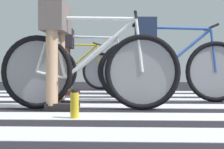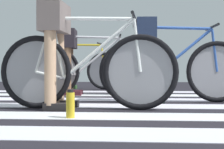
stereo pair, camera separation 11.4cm
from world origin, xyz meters
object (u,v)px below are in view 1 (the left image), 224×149
object	(u,v)px
bicycle_2_of_4	(172,69)
cyclist_4_of_4	(60,55)
water_bottle	(75,105)
cyclist_1_of_4	(56,41)
bicycle_4_of_4	(75,70)
bicycle_1_of_4	(88,69)
cyclist_3_of_4	(66,53)
cyclist_2_of_4	(146,49)
bicycle_3_of_4	(87,69)

from	to	relation	value
bicycle_2_of_4	cyclist_4_of_4	distance (m)	3.21
bicycle_2_of_4	water_bottle	distance (m)	1.69
cyclist_1_of_4	bicycle_4_of_4	distance (m)	3.34
bicycle_1_of_4	cyclist_3_of_4	distance (m)	1.87
cyclist_1_of_4	bicycle_4_of_4	size ratio (longest dim) A/B	0.59
bicycle_1_of_4	cyclist_1_of_4	xyz separation A→B (m)	(-0.31, 0.02, 0.27)
bicycle_4_of_4	water_bottle	xyz separation A→B (m)	(0.60, -3.93, -0.28)
cyclist_1_of_4	bicycle_2_of_4	size ratio (longest dim) A/B	0.59
bicycle_2_of_4	cyclist_2_of_4	distance (m)	0.39
bicycle_2_of_4	cyclist_1_of_4	bearing A→B (deg)	-150.76
cyclist_1_of_4	cyclist_4_of_4	xyz separation A→B (m)	(-0.63, 3.36, 0.01)
cyclist_1_of_4	cyclist_2_of_4	distance (m)	1.17
bicycle_2_of_4	cyclist_3_of_4	xyz separation A→B (m)	(-1.43, 1.00, 0.25)
cyclist_2_of_4	bicycle_4_of_4	distance (m)	2.86
cyclist_2_of_4	bicycle_3_of_4	size ratio (longest dim) A/B	0.56
cyclist_3_of_4	cyclist_4_of_4	bearing A→B (deg)	100.19
cyclist_2_of_4	cyclist_3_of_4	bearing A→B (deg)	135.07
water_bottle	bicycle_4_of_4	bearing A→B (deg)	98.64
cyclist_2_of_4	bicycle_4_of_4	xyz separation A→B (m)	(-1.23, 2.57, -0.24)
cyclist_3_of_4	bicycle_4_of_4	xyz separation A→B (m)	(-0.11, 1.55, -0.25)
bicycle_3_of_4	cyclist_3_of_4	bearing A→B (deg)	-180.00
cyclist_2_of_4	bicycle_3_of_4	xyz separation A→B (m)	(-0.81, 1.04, -0.24)
cyclist_1_of_4	bicycle_4_of_4	xyz separation A→B (m)	(-0.33, 3.31, -0.27)
bicycle_2_of_4	water_bottle	xyz separation A→B (m)	(-0.94, -1.37, -0.28)
bicycle_1_of_4	water_bottle	xyz separation A→B (m)	(-0.04, -0.60, -0.28)
bicycle_4_of_4	bicycle_2_of_4	bearing A→B (deg)	-48.42
bicycle_1_of_4	water_bottle	size ratio (longest dim) A/B	7.68
cyclist_2_of_4	bicycle_4_of_4	world-z (taller)	cyclist_2_of_4
cyclist_1_of_4	cyclist_4_of_4	distance (m)	3.42
bicycle_1_of_4	bicycle_2_of_4	world-z (taller)	same
bicycle_3_of_4	cyclist_4_of_4	world-z (taller)	cyclist_4_of_4
bicycle_2_of_4	bicycle_3_of_4	xyz separation A→B (m)	(-1.12, 1.03, 0.00)
water_bottle	cyclist_4_of_4	bearing A→B (deg)	102.76
cyclist_2_of_4	cyclist_3_of_4	world-z (taller)	cyclist_3_of_4
bicycle_2_of_4	cyclist_2_of_4	xyz separation A→B (m)	(-0.31, -0.01, 0.24)
cyclist_2_of_4	cyclist_4_of_4	size ratio (longest dim) A/B	0.94
bicycle_1_of_4	water_bottle	distance (m)	0.66
bicycle_2_of_4	cyclist_3_of_4	world-z (taller)	cyclist_3_of_4
cyclist_4_of_4	bicycle_3_of_4	bearing A→B (deg)	-54.97
cyclist_1_of_4	cyclist_2_of_4	xyz separation A→B (m)	(0.90, 0.74, -0.03)
bicycle_4_of_4	cyclist_4_of_4	xyz separation A→B (m)	(-0.31, 0.06, 0.28)
cyclist_1_of_4	cyclist_2_of_4	world-z (taller)	cyclist_1_of_4
cyclist_4_of_4	water_bottle	bearing A→B (deg)	-66.74
cyclist_1_of_4	cyclist_4_of_4	bearing A→B (deg)	103.71
cyclist_1_of_4	cyclist_4_of_4	world-z (taller)	cyclist_4_of_4
bicycle_1_of_4	bicycle_3_of_4	size ratio (longest dim) A/B	1.00
bicycle_2_of_4	cyclist_4_of_4	bearing A→B (deg)	122.57
bicycle_4_of_4	cyclist_4_of_4	size ratio (longest dim) A/B	1.66
cyclist_1_of_4	cyclist_4_of_4	size ratio (longest dim) A/B	0.99
bicycle_1_of_4	bicycle_4_of_4	xyz separation A→B (m)	(-0.64, 3.32, 0.00)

